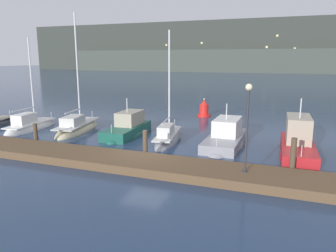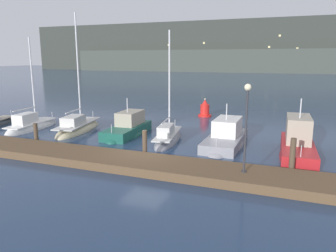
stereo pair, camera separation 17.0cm
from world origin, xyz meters
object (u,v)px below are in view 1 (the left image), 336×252
sailboat_berth_2 (31,128)px  sailboat_berth_3 (77,129)px  motorboat_berth_4 (127,131)px  motorboat_berth_7 (297,149)px  dock_lamppost (248,114)px  motorboat_berth_6 (225,141)px  channel_buoy (204,110)px  sailboat_berth_5 (168,139)px

sailboat_berth_2 → sailboat_berth_3: 4.04m
motorboat_berth_4 → sailboat_berth_2: bearing=-173.2°
sailboat_berth_3 → motorboat_berth_4: (4.51, 0.11, 0.13)m
motorboat_berth_7 → dock_lamppost: 6.27m
motorboat_berth_6 → dock_lamppost: size_ratio=1.58×
sailboat_berth_2 → channel_buoy: (11.83, 11.11, 0.55)m
sailboat_berth_3 → dock_lamppost: bearing=-24.3°
dock_lamppost → motorboat_berth_6: bearing=108.8°
sailboat_berth_2 → motorboat_berth_7: 20.58m
motorboat_berth_4 → channel_buoy: size_ratio=3.31×
motorboat_berth_4 → channel_buoy: 10.65m
motorboat_berth_6 → sailboat_berth_3: bearing=179.6°
sailboat_berth_3 → motorboat_berth_6: sailboat_berth_3 is taller
motorboat_berth_6 → motorboat_berth_7: 4.71m
motorboat_berth_7 → sailboat_berth_2: bearing=178.8°
motorboat_berth_6 → motorboat_berth_4: bearing=178.6°
motorboat_berth_6 → channel_buoy: 11.12m
sailboat_berth_3 → motorboat_berth_6: bearing=-0.4°
sailboat_berth_3 → motorboat_berth_4: sailboat_berth_3 is taller
channel_buoy → motorboat_berth_7: bearing=-52.8°
sailboat_berth_5 → motorboat_berth_6: sailboat_berth_5 is taller
motorboat_berth_4 → motorboat_berth_7: (12.12, -1.44, 0.22)m
sailboat_berth_3 → channel_buoy: bearing=52.3°
motorboat_berth_4 → channel_buoy: bearing=71.5°
sailboat_berth_5 → channel_buoy: sailboat_berth_5 is taller
motorboat_berth_7 → channel_buoy: motorboat_berth_7 is taller
sailboat_berth_5 → motorboat_berth_4: bearing=170.0°
motorboat_berth_7 → channel_buoy: bearing=127.2°
motorboat_berth_7 → motorboat_berth_6: bearing=164.6°
motorboat_berth_4 → motorboat_berth_6: bearing=-1.4°
sailboat_berth_2 → sailboat_berth_5: (12.00, 0.39, 0.03)m
sailboat_berth_2 → motorboat_berth_6: (16.04, 0.82, 0.15)m
sailboat_berth_3 → motorboat_berth_4: 4.52m
motorboat_berth_4 → dock_lamppost: 12.12m
motorboat_berth_4 → motorboat_berth_7: 12.21m
motorboat_berth_4 → channel_buoy: (3.38, 10.09, 0.40)m
motorboat_berth_7 → channel_buoy: (-8.75, 11.54, 0.18)m
sailboat_berth_2 → sailboat_berth_5: 12.01m
sailboat_berth_3 → motorboat_berth_7: bearing=-4.6°
sailboat_berth_3 → sailboat_berth_5: size_ratio=1.21×
motorboat_berth_6 → sailboat_berth_5: bearing=-173.8°
sailboat_berth_5 → motorboat_berth_7: (8.58, -0.82, 0.34)m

